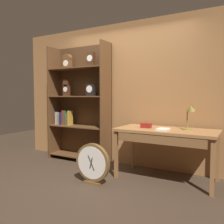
{
  "coord_description": "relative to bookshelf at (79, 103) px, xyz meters",
  "views": [
    {
      "loc": [
        1.96,
        -2.62,
        1.28
      ],
      "look_at": [
        0.13,
        0.58,
        1.02
      ],
      "focal_mm": 38.52,
      "sensor_mm": 36.0,
      "label": 1
    }
  ],
  "objects": [
    {
      "name": "bookshelf",
      "position": [
        0.0,
        0.0,
        0.0
      ],
      "size": [
        1.28,
        0.38,
        2.25
      ],
      "color": "brown",
      "rests_on": "ground"
    },
    {
      "name": "back_wood_panel",
      "position": [
        0.96,
        0.21,
        0.17
      ],
      "size": [
        4.8,
        0.05,
        2.6
      ],
      "primitive_type": "cube",
      "color": "#9E6B3D",
      "rests_on": "ground"
    },
    {
      "name": "workbench",
      "position": [
        1.85,
        -0.29,
        -0.43
      ],
      "size": [
        1.49,
        0.71,
        0.77
      ],
      "color": "#9E6B3D",
      "rests_on": "ground"
    },
    {
      "name": "open_repair_manual",
      "position": [
        1.85,
        -0.39,
        -0.34
      ],
      "size": [
        0.16,
        0.22,
        0.02
      ],
      "primitive_type": "cube",
      "rotation": [
        0.0,
        0.0,
        0.01
      ],
      "color": "silver",
      "rests_on": "workbench"
    },
    {
      "name": "round_clock_large",
      "position": [
        0.99,
        -0.97,
        -0.83
      ],
      "size": [
        0.55,
        0.11,
        0.59
      ],
      "color": "brown",
      "rests_on": "ground"
    },
    {
      "name": "toolbox_small",
      "position": [
        1.53,
        -0.28,
        -0.32
      ],
      "size": [
        0.15,
        0.11,
        0.07
      ],
      "primitive_type": "cube",
      "color": "maroon",
      "rests_on": "workbench"
    },
    {
      "name": "desk_lamp",
      "position": [
        2.18,
        -0.21,
        -0.12
      ],
      "size": [
        0.2,
        0.2,
        0.38
      ],
      "color": "olive",
      "rests_on": "workbench"
    },
    {
      "name": "ground_plane",
      "position": [
        0.96,
        -1.16,
        -1.13
      ],
      "size": [
        10.0,
        10.0,
        0.0
      ],
      "primitive_type": "plane",
      "color": "#3D2D21"
    }
  ]
}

